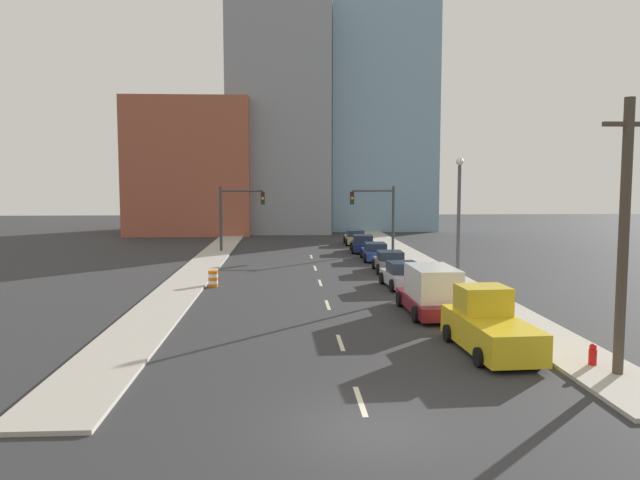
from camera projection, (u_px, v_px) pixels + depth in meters
ground_plane at (370, 430)px, 15.35m from camera, size 200.00×200.00×0.00m
sidewalk_left at (225, 244)px, 60.55m from camera, size 2.58×91.82×0.13m
sidewalk_right at (388, 243)px, 61.42m from camera, size 2.58×91.82×0.13m
lane_stripe_at_2m at (360, 401)px, 17.34m from camera, size 0.16×2.40×0.01m
lane_stripe_at_8m at (340, 342)px, 23.65m from camera, size 0.16×2.40×0.01m
lane_stripe_at_16m at (328, 305)px, 30.85m from camera, size 0.16×2.40×0.01m
lane_stripe_at_22m at (320, 283)px, 37.60m from camera, size 0.16×2.40×0.01m
lane_stripe_at_29m at (315, 268)px, 43.99m from camera, size 0.16×2.40×0.01m
lane_stripe_at_36m at (311, 257)px, 50.72m from camera, size 0.16×2.40×0.01m
building_brick_left at (195, 168)px, 75.56m from camera, size 14.00×16.00×15.46m
building_office_center at (279, 121)px, 79.53m from camera, size 12.00×20.00×27.54m
building_glass_right at (375, 122)px, 84.17m from camera, size 13.00×20.00×28.26m
traffic_signal_left at (234, 210)px, 53.71m from camera, size 3.92×0.35×5.69m
traffic_signal_right at (380, 209)px, 54.40m from camera, size 3.92×0.35×5.69m
utility_pole_right_near at (624, 236)px, 19.01m from camera, size 1.60×0.32×8.61m
traffic_barrel at (213, 279)px, 36.10m from camera, size 0.56×0.56×0.95m
street_lamp at (459, 211)px, 36.04m from camera, size 0.44×0.44×7.46m
fire_hydrant at (593, 356)px, 20.30m from camera, size 0.26×0.26×0.84m
pickup_truck_yellow at (489, 326)px, 22.34m from camera, size 2.49×5.44×2.27m
box_truck_maroon at (432, 292)px, 28.60m from camera, size 2.54×5.68×2.22m
sedan_silver at (403, 276)px, 35.88m from camera, size 2.30×4.43×1.48m
sedan_gray at (390, 262)px, 42.34m from camera, size 2.27×4.52×1.39m
sedan_blue at (375, 252)px, 48.45m from camera, size 2.17×4.72×1.35m
sedan_navy at (363, 244)px, 54.10m from camera, size 2.31×4.57×1.48m
sedan_tan at (355, 238)px, 60.56m from camera, size 2.16×4.32×1.39m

